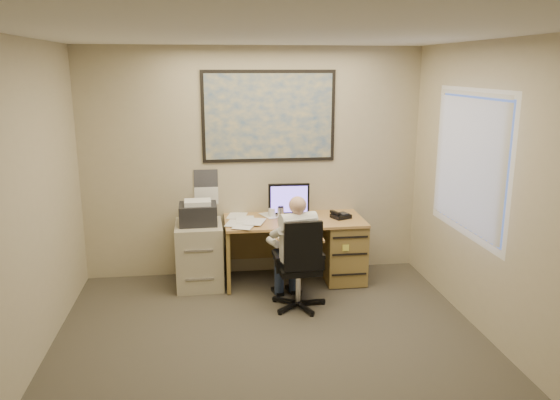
{
  "coord_description": "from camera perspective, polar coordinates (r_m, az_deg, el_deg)",
  "views": [
    {
      "loc": [
        -0.52,
        -4.11,
        2.46
      ],
      "look_at": [
        0.19,
        1.3,
        1.13
      ],
      "focal_mm": 35.0,
      "sensor_mm": 36.0,
      "label": 1
    }
  ],
  "objects": [
    {
      "name": "room_shell",
      "position": [
        4.29,
        -0.26,
        -1.25
      ],
      "size": [
        4.0,
        4.5,
        2.7
      ],
      "color": "#3D382F",
      "rests_on": "ground"
    },
    {
      "name": "desk",
      "position": [
        6.47,
        4.37,
        -4.48
      ],
      "size": [
        1.6,
        0.97,
        1.13
      ],
      "color": "tan",
      "rests_on": "ground"
    },
    {
      "name": "world_map",
      "position": [
        6.4,
        -1.17,
        8.72
      ],
      "size": [
        1.56,
        0.03,
        1.06
      ],
      "primitive_type": "cube",
      "color": "#1E4C93",
      "rests_on": "room_shell"
    },
    {
      "name": "wall_calendar",
      "position": [
        6.5,
        -7.73,
        1.35
      ],
      "size": [
        0.28,
        0.01,
        0.42
      ],
      "primitive_type": "cube",
      "color": "white",
      "rests_on": "room_shell"
    },
    {
      "name": "window_blinds",
      "position": [
        5.58,
        19.16,
        3.59
      ],
      "size": [
        0.06,
        1.4,
        1.3
      ],
      "primitive_type": null,
      "color": "beige",
      "rests_on": "room_shell"
    },
    {
      "name": "filing_cabinet",
      "position": [
        6.34,
        -8.42,
        -5.06
      ],
      "size": [
        0.53,
        0.64,
        1.01
      ],
      "rotation": [
        0.0,
        0.0,
        0.02
      ],
      "color": "#B3AB90",
      "rests_on": "ground"
    },
    {
      "name": "office_chair",
      "position": [
        5.72,
        1.96,
        -8.6
      ],
      "size": [
        0.62,
        0.62,
        0.98
      ],
      "rotation": [
        0.0,
        0.0,
        0.06
      ],
      "color": "black",
      "rests_on": "ground"
    },
    {
      "name": "person",
      "position": [
        5.68,
        1.88,
        -5.45
      ],
      "size": [
        0.62,
        0.78,
        1.19
      ],
      "primitive_type": null,
      "rotation": [
        0.0,
        0.0,
        0.23
      ],
      "color": "silver",
      "rests_on": "office_chair"
    }
  ]
}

